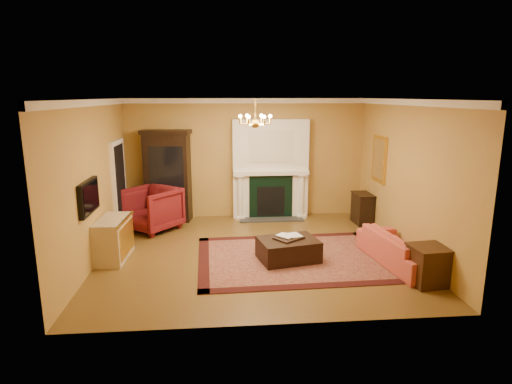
{
  "coord_description": "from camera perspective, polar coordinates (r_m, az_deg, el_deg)",
  "views": [
    {
      "loc": [
        -0.68,
        -8.02,
        3.06
      ],
      "look_at": [
        0.04,
        0.3,
        1.18
      ],
      "focal_mm": 30.0,
      "sensor_mm": 36.0,
      "label": 1
    }
  ],
  "objects": [
    {
      "name": "pedestal_table",
      "position": [
        9.94,
        -12.96,
        -3.22
      ],
      "size": [
        0.37,
        0.37,
        0.67
      ],
      "color": "black",
      "rests_on": "floor"
    },
    {
      "name": "commode",
      "position": [
        8.64,
        -18.51,
        -5.94
      ],
      "size": [
        0.55,
        1.09,
        0.79
      ],
      "primitive_type": "cube",
      "rotation": [
        0.0,
        0.0,
        -0.05
      ],
      "color": "#CAB594",
      "rests_on": "floor"
    },
    {
      "name": "topiary_right",
      "position": [
        10.83,
        4.94,
        4.32
      ],
      "size": [
        0.18,
        0.18,
        0.47
      ],
      "color": "gray",
      "rests_on": "fireplace"
    },
    {
      "name": "doorway",
      "position": [
        10.19,
        -17.74,
        0.68
      ],
      "size": [
        0.08,
        1.05,
        2.1
      ],
      "color": "silver",
      "rests_on": "wall_left"
    },
    {
      "name": "end_table",
      "position": [
        7.7,
        21.95,
        -9.18
      ],
      "size": [
        0.59,
        0.59,
        0.62
      ],
      "primitive_type": "cube",
      "rotation": [
        0.0,
        0.0,
        0.1
      ],
      "color": "#351B0E",
      "rests_on": "floor"
    },
    {
      "name": "wall_right",
      "position": [
        8.97,
        19.46,
        1.95
      ],
      "size": [
        0.02,
        5.5,
        3.0
      ],
      "primitive_type": "cube",
      "color": "#B79341",
      "rests_on": "floor"
    },
    {
      "name": "wall_front",
      "position": [
        5.53,
        2.33,
        -3.71
      ],
      "size": [
        6.0,
        0.02,
        3.0
      ],
      "primitive_type": "cube",
      "color": "#B79341",
      "rests_on": "floor"
    },
    {
      "name": "book_a",
      "position": [
        8.03,
        3.47,
        -5.09
      ],
      "size": [
        0.19,
        0.19,
        0.32
      ],
      "primitive_type": "imported",
      "rotation": [
        0.0,
        0.0,
        0.76
      ],
      "color": "gray",
      "rests_on": "ottoman_tray"
    },
    {
      "name": "leather_ottoman",
      "position": [
        8.2,
        4.32,
        -7.64
      ],
      "size": [
        1.22,
        0.99,
        0.4
      ],
      "primitive_type": "cube",
      "rotation": [
        0.0,
        0.0,
        0.21
      ],
      "color": "black",
      "rests_on": "oriental_rug"
    },
    {
      "name": "wall_left",
      "position": [
        8.5,
        -20.77,
        1.29
      ],
      "size": [
        0.02,
        5.5,
        3.0
      ],
      "primitive_type": "cube",
      "color": "#B79341",
      "rests_on": "floor"
    },
    {
      "name": "console_table",
      "position": [
        10.76,
        13.99,
        -2.21
      ],
      "size": [
        0.39,
        0.66,
        0.72
      ],
      "primitive_type": "cube",
      "rotation": [
        0.0,
        0.0,
        0.03
      ],
      "color": "black",
      "rests_on": "floor"
    },
    {
      "name": "topiary_left",
      "position": [
        10.69,
        -1.54,
        4.19
      ],
      "size": [
        0.17,
        0.17,
        0.45
      ],
      "color": "gray",
      "rests_on": "fireplace"
    },
    {
      "name": "oriental_rug",
      "position": [
        8.37,
        5.07,
        -8.74
      ],
      "size": [
        3.74,
        2.85,
        0.01
      ],
      "primitive_type": "cube",
      "rotation": [
        0.0,
        0.0,
        0.03
      ],
      "color": "#4F1016",
      "rests_on": "floor"
    },
    {
      "name": "book_b",
      "position": [
        8.13,
        4.48,
        -4.93
      ],
      "size": [
        0.22,
        0.09,
        0.31
      ],
      "primitive_type": "imported",
      "rotation": [
        0.0,
        0.0,
        0.29
      ],
      "color": "gray",
      "rests_on": "ottoman_tray"
    },
    {
      "name": "ottoman_tray",
      "position": [
        8.15,
        4.39,
        -6.14
      ],
      "size": [
        0.62,
        0.6,
        0.03
      ],
      "primitive_type": "cube",
      "rotation": [
        0.0,
        0.0,
        0.62
      ],
      "color": "black",
      "rests_on": "leather_ottoman"
    },
    {
      "name": "china_cabinet",
      "position": [
        10.77,
        -11.67,
        1.85
      ],
      "size": [
        1.14,
        0.64,
        2.16
      ],
      "primitive_type": "cube",
      "rotation": [
        0.0,
        0.0,
        -0.14
      ],
      "color": "black",
      "rests_on": "floor"
    },
    {
      "name": "ceiling",
      "position": [
        8.05,
        -0.1,
        12.34
      ],
      "size": [
        6.0,
        5.5,
        0.02
      ],
      "primitive_type": "cube",
      "color": "white",
      "rests_on": "wall_back"
    },
    {
      "name": "tv_panel",
      "position": [
        7.95,
        -21.38,
        -0.62
      ],
      "size": [
        0.09,
        0.95,
        0.58
      ],
      "color": "black",
      "rests_on": "wall_left"
    },
    {
      "name": "gilt_mirror",
      "position": [
        10.2,
        16.11,
        4.26
      ],
      "size": [
        0.06,
        0.76,
        1.05
      ],
      "color": "gold",
      "rests_on": "wall_right"
    },
    {
      "name": "chandelier",
      "position": [
        8.06,
        -0.1,
        9.48
      ],
      "size": [
        0.63,
        0.55,
        0.53
      ],
      "color": "gold",
      "rests_on": "ceiling"
    },
    {
      "name": "wall_back",
      "position": [
        10.91,
        -1.32,
        4.48
      ],
      "size": [
        6.0,
        0.02,
        3.0
      ],
      "primitive_type": "cube",
      "color": "#B79341",
      "rests_on": "floor"
    },
    {
      "name": "crown_molding",
      "position": [
        9.0,
        -0.62,
        11.94
      ],
      "size": [
        6.0,
        5.5,
        0.12
      ],
      "color": "white",
      "rests_on": "ceiling"
    },
    {
      "name": "coral_sofa",
      "position": [
        8.39,
        18.7,
        -6.54
      ],
      "size": [
        0.85,
        2.07,
        0.78
      ],
      "primitive_type": "imported",
      "rotation": [
        0.0,
        0.0,
        1.71
      ],
      "color": "#C54B3E",
      "rests_on": "floor"
    },
    {
      "name": "wingback_armchair",
      "position": [
        10.16,
        -13.75,
        -1.95
      ],
      "size": [
        1.48,
        1.47,
        1.11
      ],
      "primitive_type": "imported",
      "rotation": [
        0.0,
        0.0,
        -0.7
      ],
      "color": "maroon",
      "rests_on": "floor"
    },
    {
      "name": "fireplace",
      "position": [
        10.83,
        1.92,
        2.78
      ],
      "size": [
        1.9,
        0.7,
        2.5
      ],
      "color": "white",
      "rests_on": "wall_back"
    },
    {
      "name": "floor",
      "position": [
        8.62,
        -0.09,
        -8.18
      ],
      "size": [
        6.0,
        5.5,
        0.02
      ],
      "primitive_type": "cube",
      "color": "brown",
      "rests_on": "ground"
    }
  ]
}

